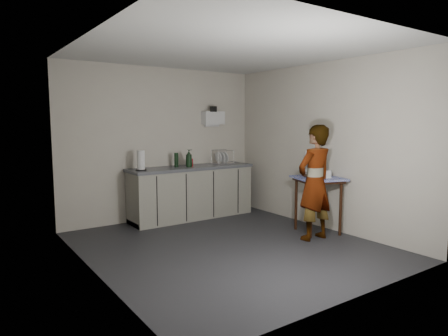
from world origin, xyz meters
TOP-DOWN VIEW (x-y plane):
  - ground at (0.00, 0.00)m, footprint 4.00×4.00m
  - wall_back at (0.00, 1.99)m, footprint 3.60×0.02m
  - wall_right at (1.79, 0.00)m, footprint 0.02×4.00m
  - wall_left at (-1.79, 0.00)m, footprint 0.02×4.00m
  - ceiling at (0.00, 0.00)m, footprint 3.60×4.00m
  - kitchen_counter at (0.40, 1.70)m, footprint 2.24×0.62m
  - wall_shelf at (1.00, 1.92)m, footprint 0.42×0.18m
  - side_table at (1.50, -0.21)m, footprint 0.83×0.83m
  - standing_man at (1.19, -0.42)m, footprint 0.61×0.40m
  - soap_bottle at (0.31, 1.62)m, footprint 0.16×0.16m
  - soda_can at (0.40, 1.70)m, footprint 0.07×0.07m
  - dark_bottle at (0.13, 1.75)m, footprint 0.07×0.07m
  - paper_towel at (-0.55, 1.65)m, footprint 0.18×0.18m
  - dish_rack at (1.07, 1.72)m, footprint 0.37×0.28m
  - bakery_box at (1.48, -0.20)m, footprint 0.35×0.36m

SIDE VIEW (x-z plane):
  - ground at x=0.00m, z-range 0.00..0.00m
  - kitchen_counter at x=0.40m, z-range -0.03..0.88m
  - side_table at x=1.50m, z-range 0.32..1.17m
  - standing_man at x=1.19m, z-range 0.00..1.64m
  - bakery_box at x=1.48m, z-range 0.74..1.14m
  - dish_rack at x=1.07m, z-range 0.84..1.10m
  - soda_can at x=0.40m, z-range 0.91..1.04m
  - dark_bottle at x=0.13m, z-range 0.91..1.15m
  - paper_towel at x=-0.55m, z-range 0.90..1.22m
  - soap_bottle at x=0.31m, z-range 0.91..1.21m
  - wall_back at x=0.00m, z-range 0.00..2.60m
  - wall_right at x=1.79m, z-range 0.00..2.60m
  - wall_left at x=-1.79m, z-range 0.00..2.60m
  - wall_shelf at x=1.00m, z-range 1.56..1.93m
  - ceiling at x=0.00m, z-range 2.59..2.60m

